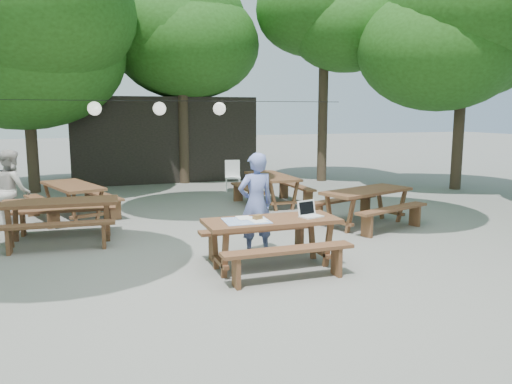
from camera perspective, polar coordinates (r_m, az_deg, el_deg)
The scene contains 13 objects.
ground at distance 7.81m, azimuth -2.44°, elevation -8.17°, with size 80.00×80.00×0.00m, color #63625E.
pavilion at distance 17.86m, azimuth -10.77°, elevation 6.06°, with size 6.00×3.00×2.80m, color black.
main_picnic_table at distance 7.50m, azimuth 1.77°, elevation -5.81°, with size 2.00×1.58×0.75m.
picnic_table_nw at distance 9.66m, azimuth -21.39°, elevation -3.04°, with size 2.05×1.71×0.75m.
picnic_table_ne at distance 10.50m, azimuth 12.49°, elevation -1.68°, with size 2.30×2.10×0.75m.
picnic_table_far_w at distance 11.68m, azimuth -20.17°, elevation -0.94°, with size 2.12×2.31×0.75m.
picnic_table_far_e at distance 12.56m, azimuth 1.81°, elevation 0.31°, with size 1.60×2.01×0.75m.
woman at distance 8.08m, azimuth -0.02°, elevation -1.42°, with size 0.61×0.40×1.68m, color #6C7CC6.
second_person at distance 10.91m, azimuth -26.11°, elevation 0.21°, with size 0.78×0.61×1.60m, color beige.
plastic_chair at distance 14.75m, azimuth -2.67°, elevation 1.12°, with size 0.53×0.53×0.90m.
laptop at distance 7.62m, azimuth 6.09°, elevation -2.34°, with size 0.39×0.34×0.24m.
tabletop_clutter at distance 7.30m, azimuth -0.80°, elevation -3.20°, with size 0.68×0.61×0.08m.
paper_lanterns at distance 13.28m, azimuth -10.92°, elevation 9.36°, with size 9.00×0.34×0.38m.
Camera 1 is at (-2.14, -7.14, 2.33)m, focal length 35.00 mm.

